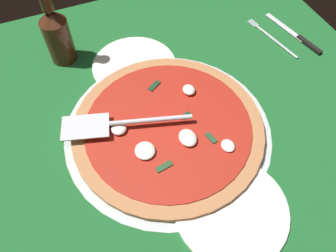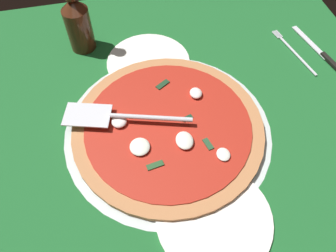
{
  "view_description": "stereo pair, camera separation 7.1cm",
  "coord_description": "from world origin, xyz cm",
  "views": [
    {
      "loc": [
        34.7,
        -17.12,
        60.2
      ],
      "look_at": [
        -2.67,
        -1.34,
        1.85
      ],
      "focal_mm": 35.19,
      "sensor_mm": 36.0,
      "label": 1
    },
    {
      "loc": [
        36.88,
        -10.37,
        60.2
      ],
      "look_at": [
        -2.67,
        -1.34,
        1.85
      ],
      "focal_mm": 35.19,
      "sensor_mm": 36.0,
      "label": 2
    }
  ],
  "objects": [
    {
      "name": "ground_plane",
      "position": [
        0.0,
        0.0,
        -0.4
      ],
      "size": [
        108.93,
        108.93,
        0.8
      ],
      "primitive_type": "cube",
      "color": "#1C5E28"
    },
    {
      "name": "pizza_pan",
      "position": [
        -2.67,
        -1.34,
        0.43
      ],
      "size": [
        45.12,
        45.12,
        0.85
      ],
      "primitive_type": "cylinder",
      "color": "silver",
      "rests_on": "ground_plane"
    },
    {
      "name": "dinner_plate_left",
      "position": [
        -23.92,
        -1.62,
        0.5
      ],
      "size": [
        21.1,
        21.1,
        1.0
      ],
      "primitive_type": "cylinder",
      "color": "white",
      "rests_on": "ground_plane"
    },
    {
      "name": "dinner_plate_right",
      "position": [
        18.67,
        2.5,
        0.5
      ],
      "size": [
        21.62,
        21.62,
        1.0
      ],
      "primitive_type": "cylinder",
      "color": "white",
      "rests_on": "ground_plane"
    },
    {
      "name": "pizza",
      "position": [
        -2.61,
        -1.38,
        1.54
      ],
      "size": [
        41.52,
        41.52,
        2.71
      ],
      "color": "#B97849",
      "rests_on": "pizza_pan"
    },
    {
      "name": "pizza_server",
      "position": [
        -6.12,
        -11.41,
        3.88
      ],
      "size": [
        11.35,
        27.36,
        1.0
      ],
      "rotation": [
        0.0,
        0.0,
        4.42
      ],
      "color": "silver",
      "rests_on": "pizza"
    },
    {
      "name": "place_setting_far",
      "position": [
        -18.08,
        39.71,
        0.35
      ],
      "size": [
        20.91,
        16.86,
        1.4
      ],
      "rotation": [
        0.0,
        0.0,
        3.33
      ],
      "color": "white",
      "rests_on": "ground_plane"
    },
    {
      "name": "beer_bottle",
      "position": [
        -33.76,
        -17.15,
        8.23
      ],
      "size": [
        6.47,
        6.47,
        21.68
      ],
      "color": "#482414",
      "rests_on": "ground_plane"
    }
  ]
}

